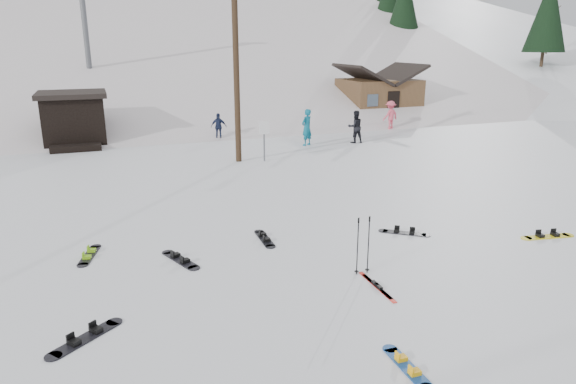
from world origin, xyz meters
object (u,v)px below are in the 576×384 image
object	(u,v)px
cabin	(378,97)
hero_skis	(377,286)
hero_snowboard	(408,367)
utility_pole	(236,55)

from	to	relation	value
cabin	hero_skis	size ratio (longest dim) A/B	3.43
hero_snowboard	hero_skis	bearing A→B (deg)	-19.25
utility_pole	hero_skis	bearing A→B (deg)	-91.87
utility_pole	hero_skis	distance (m)	14.00
cabin	hero_skis	bearing A→B (deg)	-120.07
cabin	hero_skis	xyz separation A→B (m)	(-13.43, -23.20, -1.46)
hero_snowboard	hero_skis	distance (m)	2.95
utility_pole	cabin	bearing A→B (deg)	37.56
utility_pole	hero_snowboard	bearing A→B (deg)	-95.18
cabin	hero_snowboard	distance (m)	29.75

